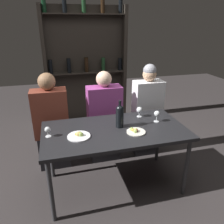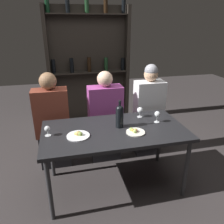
# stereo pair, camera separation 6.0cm
# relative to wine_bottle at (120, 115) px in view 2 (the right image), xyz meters

# --- Properties ---
(ground_plane) EXTENTS (10.00, 10.00, 0.00)m
(ground_plane) POSITION_rel_wine_bottle_xyz_m (-0.07, -0.04, -0.87)
(ground_plane) COLOR #332D2D
(dining_table) EXTENTS (1.52, 0.80, 0.73)m
(dining_table) POSITION_rel_wine_bottle_xyz_m (-0.07, -0.04, -0.19)
(dining_table) COLOR black
(dining_table) RESTS_ON ground_plane
(wine_rack_wall) EXTENTS (1.47, 0.21, 2.17)m
(wine_rack_wall) POSITION_rel_wine_bottle_xyz_m (-0.06, 1.92, 0.23)
(wine_rack_wall) COLOR #28231E
(wine_rack_wall) RESTS_ON ground_plane
(wine_bottle) EXTENTS (0.08, 0.08, 0.30)m
(wine_bottle) POSITION_rel_wine_bottle_xyz_m (0.00, 0.00, 0.00)
(wine_bottle) COLOR black
(wine_bottle) RESTS_ON dining_table
(wine_glass_0) EXTENTS (0.07, 0.07, 0.12)m
(wine_glass_0) POSITION_rel_wine_bottle_xyz_m (0.31, 0.21, -0.05)
(wine_glass_0) COLOR silver
(wine_glass_0) RESTS_ON dining_table
(wine_glass_1) EXTENTS (0.07, 0.07, 0.13)m
(wine_glass_1) POSITION_rel_wine_bottle_xyz_m (0.45, 0.02, -0.04)
(wine_glass_1) COLOR silver
(wine_glass_1) RESTS_ON dining_table
(wine_glass_2) EXTENTS (0.06, 0.06, 0.11)m
(wine_glass_2) POSITION_rel_wine_bottle_xyz_m (-0.75, -0.03, -0.07)
(wine_glass_2) COLOR silver
(wine_glass_2) RESTS_ON dining_table
(food_plate_0) EXTENTS (0.23, 0.23, 0.05)m
(food_plate_0) POSITION_rel_wine_bottle_xyz_m (-0.45, -0.11, -0.12)
(food_plate_0) COLOR white
(food_plate_0) RESTS_ON dining_table
(food_plate_1) EXTENTS (0.20, 0.20, 0.05)m
(food_plate_1) POSITION_rel_wine_bottle_xyz_m (0.12, -0.17, -0.12)
(food_plate_1) COLOR silver
(food_plate_1) RESTS_ON dining_table
(seated_person_left) EXTENTS (0.42, 0.22, 1.25)m
(seated_person_left) POSITION_rel_wine_bottle_xyz_m (-0.73, 0.54, -0.28)
(seated_person_left) COLOR #26262B
(seated_person_left) RESTS_ON ground_plane
(seated_person_center) EXTENTS (0.44, 0.22, 1.23)m
(seated_person_center) POSITION_rel_wine_bottle_xyz_m (-0.05, 0.54, -0.29)
(seated_person_center) COLOR #26262B
(seated_person_center) RESTS_ON ground_plane
(seated_person_right) EXTENTS (0.39, 0.22, 1.30)m
(seated_person_right) POSITION_rel_wine_bottle_xyz_m (0.56, 0.54, -0.25)
(seated_person_right) COLOR #26262B
(seated_person_right) RESTS_ON ground_plane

